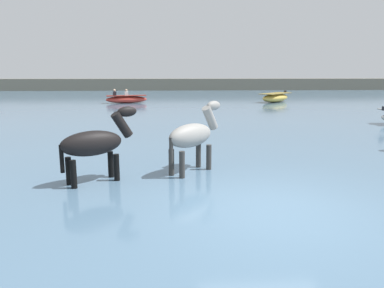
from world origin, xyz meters
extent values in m
plane|color=#756B56|center=(0.00, 0.00, 0.00)|extent=(120.00, 120.00, 0.00)
cube|color=slate|center=(0.00, 10.00, 0.16)|extent=(90.00, 90.00, 0.32)
ellipsoid|color=black|center=(-3.45, 1.71, 1.17)|extent=(1.37, 1.10, 0.53)
cylinder|color=black|center=(-3.15, 2.09, 0.45)|extent=(0.12, 0.12, 0.90)
cylinder|color=black|center=(-2.98, 1.82, 0.45)|extent=(0.12, 0.12, 0.90)
cylinder|color=black|center=(-3.93, 1.60, 0.45)|extent=(0.12, 0.12, 0.90)
cylinder|color=black|center=(-3.76, 1.33, 0.45)|extent=(0.12, 0.12, 0.90)
cylinder|color=black|center=(-2.87, 2.08, 1.50)|extent=(0.52, 0.44, 0.61)
ellipsoid|color=black|center=(-2.75, 2.15, 1.78)|extent=(0.49, 0.40, 0.23)
cylinder|color=black|center=(-3.99, 1.37, 0.92)|extent=(0.09, 0.09, 0.57)
ellipsoid|color=gray|center=(-1.35, 2.39, 1.20)|extent=(1.28, 1.30, 0.54)
cylinder|color=#31312F|center=(-1.13, 2.85, 0.46)|extent=(0.13, 0.13, 0.92)
cylinder|color=#31312F|center=(-0.90, 2.62, 0.46)|extent=(0.13, 0.13, 0.92)
cylinder|color=#31312F|center=(-1.80, 2.16, 0.46)|extent=(0.13, 0.13, 0.92)
cylinder|color=#31312F|center=(-1.56, 1.93, 0.46)|extent=(0.13, 0.13, 0.92)
cylinder|color=gray|center=(-0.85, 2.90, 1.54)|extent=(0.50, 0.51, 0.62)
ellipsoid|color=gray|center=(-0.76, 3.00, 1.82)|extent=(0.46, 0.47, 0.23)
cylinder|color=#31312F|center=(-1.80, 1.92, 0.95)|extent=(0.09, 0.09, 0.58)
cube|color=black|center=(7.60, 9.75, 1.04)|extent=(0.12, 0.16, 0.18)
ellipsoid|color=#BC382D|center=(-5.22, 21.73, 0.58)|extent=(3.18, 1.52, 0.53)
cube|color=maroon|center=(-5.22, 21.73, 0.87)|extent=(3.05, 1.46, 0.04)
cube|color=#232328|center=(-6.06, 21.61, 1.04)|extent=(0.29, 0.23, 0.30)
sphere|color=beige|center=(-6.06, 21.61, 1.28)|extent=(0.18, 0.18, 0.18)
cube|color=white|center=(-5.19, 21.58, 1.04)|extent=(0.29, 0.23, 0.30)
sphere|color=tan|center=(-5.19, 21.58, 1.28)|extent=(0.18, 0.18, 0.18)
ellipsoid|color=gold|center=(6.21, 22.05, 0.64)|extent=(3.18, 3.24, 0.65)
cube|color=olive|center=(6.21, 22.05, 0.99)|extent=(3.06, 3.11, 0.04)
cube|color=black|center=(7.33, 23.21, 1.06)|extent=(0.20, 0.20, 0.18)
cube|color=#706B5B|center=(0.00, 41.16, 0.88)|extent=(80.00, 2.40, 1.76)
camera|label=1|loc=(-1.75, -5.82, 2.64)|focal=33.92mm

